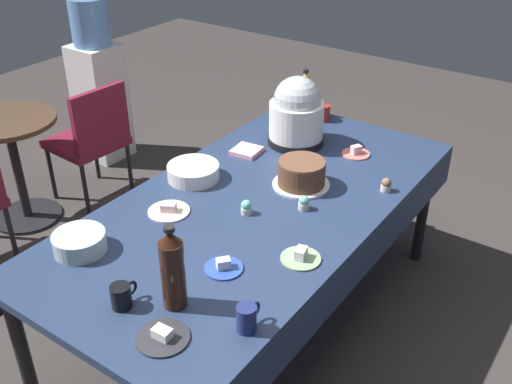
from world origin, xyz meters
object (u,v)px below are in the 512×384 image
at_px(cupcake_berry, 386,185).
at_px(cupcake_vanilla, 282,119).
at_px(dessert_plate_coral, 356,152).
at_px(soda_bottle_cola, 173,270).
at_px(potluck_table, 256,213).
at_px(coffee_mug_navy, 247,318).
at_px(glass_salad_bowl, 80,242).
at_px(round_cafe_table, 13,151).
at_px(dessert_plate_cobalt, 224,267).
at_px(slow_cooker, 297,113).
at_px(dessert_plate_cream, 169,210).
at_px(cupcake_rose, 246,207).
at_px(cupcake_lemon, 304,203).
at_px(water_cooler, 99,85).
at_px(coffee_mug_red, 323,112).
at_px(maroon_chair_right, 92,136).
at_px(dessert_plate_sage, 301,257).
at_px(soda_bottle_ginger_ale, 305,94).
at_px(frosted_layer_cake, 301,174).
at_px(ceramic_snack_bowl, 193,172).
at_px(dessert_plate_charcoal, 163,337).
at_px(coffee_mug_black, 122,296).

relative_size(cupcake_berry, cupcake_vanilla, 1.00).
xyz_separation_m(dessert_plate_coral, soda_bottle_cola, (-1.44, -0.01, 0.15)).
xyz_separation_m(potluck_table, coffee_mug_navy, (-0.70, -0.46, 0.11)).
bearing_deg(glass_salad_bowl, round_cafe_table, 65.51).
relative_size(dessert_plate_cobalt, coffee_mug_navy, 1.35).
bearing_deg(slow_cooker, dessert_plate_cobalt, -161.95).
xyz_separation_m(dessert_plate_cream, cupcake_rose, (0.19, -0.29, 0.02)).
height_order(cupcake_lemon, water_cooler, water_cooler).
xyz_separation_m(coffee_mug_red, maroon_chair_right, (-0.60, 1.41, -0.31)).
height_order(dessert_plate_sage, round_cafe_table, dessert_plate_sage).
bearing_deg(water_cooler, slow_cooker, -98.19).
bearing_deg(soda_bottle_cola, soda_bottle_ginger_ale, 16.35).
xyz_separation_m(slow_cooker, cupcake_vanilla, (0.18, 0.20, -0.14)).
height_order(dessert_plate_sage, cupcake_vanilla, cupcake_vanilla).
bearing_deg(cupcake_lemon, round_cafe_table, 93.34).
xyz_separation_m(dessert_plate_sage, soda_bottle_cola, (-0.49, 0.23, 0.14)).
height_order(dessert_plate_sage, soda_bottle_cola, soda_bottle_cola).
bearing_deg(cupcake_lemon, cupcake_berry, -32.84).
bearing_deg(cupcake_berry, dessert_plate_sage, 175.93).
distance_m(cupcake_vanilla, coffee_mug_navy, 1.73).
bearing_deg(coffee_mug_navy, cupcake_berry, 0.26).
relative_size(soda_bottle_ginger_ale, water_cooler, 0.23).
relative_size(potluck_table, water_cooler, 1.77).
xyz_separation_m(frosted_layer_cake, ceramic_snack_bowl, (-0.25, 0.47, -0.03)).
bearing_deg(dessert_plate_charcoal, water_cooler, 52.43).
relative_size(dessert_plate_sage, coffee_mug_navy, 1.45).
bearing_deg(coffee_mug_navy, dessert_plate_coral, 11.92).
height_order(dessert_plate_coral, round_cafe_table, dessert_plate_coral).
xyz_separation_m(soda_bottle_cola, soda_bottle_ginger_ale, (1.74, 0.51, -0.02)).
relative_size(coffee_mug_black, coffee_mug_navy, 1.02).
relative_size(soda_bottle_ginger_ale, coffee_mug_black, 2.51).
xyz_separation_m(maroon_chair_right, round_cafe_table, (-0.45, 0.22, 0.01)).
bearing_deg(dessert_plate_charcoal, ceramic_snack_bowl, 35.00).
height_order(glass_salad_bowl, coffee_mug_navy, coffee_mug_navy).
bearing_deg(dessert_plate_cream, soda_bottle_ginger_ale, 3.15).
bearing_deg(cupcake_lemon, dessert_plate_coral, 4.95).
distance_m(soda_bottle_cola, soda_bottle_ginger_ale, 1.81).
distance_m(ceramic_snack_bowl, cupcake_vanilla, 0.81).
relative_size(coffee_mug_black, maroon_chair_right, 0.14).
bearing_deg(soda_bottle_ginger_ale, slow_cooker, -155.71).
relative_size(dessert_plate_coral, coffee_mug_black, 1.30).
relative_size(ceramic_snack_bowl, dessert_plate_cream, 1.35).
distance_m(glass_salad_bowl, cupcake_vanilla, 1.53).
bearing_deg(slow_cooker, dessert_plate_coral, -79.28).
relative_size(potluck_table, coffee_mug_navy, 19.48).
bearing_deg(dessert_plate_cream, coffee_mug_navy, -118.93).
bearing_deg(soda_bottle_ginger_ale, frosted_layer_cake, -149.86).
bearing_deg(cupcake_berry, soda_bottle_ginger_ale, 54.83).
xyz_separation_m(maroon_chair_right, water_cooler, (0.51, 0.48, 0.10)).
distance_m(frosted_layer_cake, ceramic_snack_bowl, 0.53).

